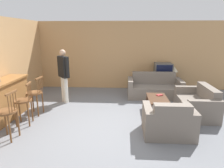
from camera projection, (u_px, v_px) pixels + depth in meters
name	position (u px, v px, depth m)	size (l,w,h in m)	color
ground_plane	(114.00, 128.00, 4.70)	(24.00, 24.00, 0.00)	slate
wall_back	(119.00, 56.00, 7.79)	(9.40, 0.08, 2.60)	tan
wall_left	(8.00, 63.00, 5.79)	(0.08, 8.54, 2.60)	tan
bar_chair_near	(7.00, 114.00, 4.08)	(0.45, 0.45, 1.04)	brown
bar_chair_mid	(24.00, 103.00, 4.75)	(0.48, 0.48, 1.04)	brown
bar_chair_far	(35.00, 95.00, 5.35)	(0.45, 0.45, 1.04)	brown
couch_far	(154.00, 89.00, 6.91)	(1.82, 0.89, 0.82)	#70665B
armchair_near	(168.00, 122.00, 4.30)	(1.06, 0.84, 0.80)	#70665B
loveseat_right	(197.00, 104.00, 5.42)	(0.82, 1.45, 0.78)	#70665B
coffee_table	(158.00, 100.00, 5.50)	(0.53, 0.98, 0.43)	#472D1E
tv_unit	(162.00, 84.00, 7.63)	(1.15, 0.50, 0.52)	#2D2319
tv	(163.00, 70.00, 7.50)	(0.64, 0.51, 0.55)	#4C4C4C
book_on_table	(160.00, 95.00, 5.70)	(0.21, 0.19, 0.02)	maroon
table_lamp	(174.00, 69.00, 7.47)	(0.29, 0.29, 0.43)	brown
person_by_window	(64.00, 73.00, 6.22)	(0.44, 0.47, 1.67)	silver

